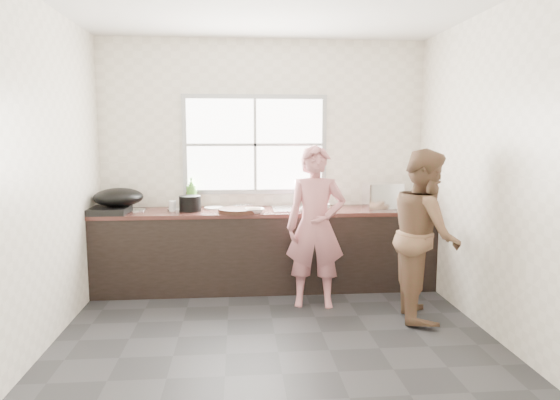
{
  "coord_description": "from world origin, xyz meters",
  "views": [
    {
      "loc": [
        -0.29,
        -4.0,
        1.68
      ],
      "look_at": [
        0.1,
        0.65,
        1.05
      ],
      "focal_mm": 32.0,
      "sensor_mm": 36.0,
      "label": 1
    }
  ],
  "objects": [
    {
      "name": "floor",
      "position": [
        0.0,
        0.0,
        -0.01
      ],
      "size": [
        3.6,
        3.2,
        0.01
      ],
      "primitive_type": "cube",
      "color": "#272729",
      "rests_on": "ground"
    },
    {
      "name": "wall_back",
      "position": [
        0.0,
        1.6,
        1.35
      ],
      "size": [
        3.6,
        0.01,
        2.7
      ],
      "primitive_type": "cube",
      "color": "silver",
      "rests_on": "ground"
    },
    {
      "name": "wall_left",
      "position": [
        -1.8,
        0.0,
        1.35
      ],
      "size": [
        0.01,
        3.2,
        2.7
      ],
      "primitive_type": "cube",
      "color": "beige",
      "rests_on": "ground"
    },
    {
      "name": "wall_right",
      "position": [
        1.8,
        0.0,
        1.35
      ],
      "size": [
        0.01,
        3.2,
        2.7
      ],
      "primitive_type": "cube",
      "color": "beige",
      "rests_on": "ground"
    },
    {
      "name": "wall_front",
      "position": [
        0.0,
        -1.6,
        1.35
      ],
      "size": [
        3.6,
        0.01,
        2.7
      ],
      "primitive_type": "cube",
      "color": "beige",
      "rests_on": "ground"
    },
    {
      "name": "cabinet",
      "position": [
        0.0,
        1.29,
        0.41
      ],
      "size": [
        3.6,
        0.62,
        0.82
      ],
      "primitive_type": "cube",
      "color": "black",
      "rests_on": "floor"
    },
    {
      "name": "countertop",
      "position": [
        0.0,
        1.29,
        0.84
      ],
      "size": [
        3.6,
        0.64,
        0.04
      ],
      "primitive_type": "cube",
      "color": "#3B1D18",
      "rests_on": "cabinet"
    },
    {
      "name": "sink",
      "position": [
        0.35,
        1.29,
        0.86
      ],
      "size": [
        0.55,
        0.45,
        0.02
      ],
      "primitive_type": "cube",
      "color": "silver",
      "rests_on": "countertop"
    },
    {
      "name": "faucet",
      "position": [
        0.35,
        1.49,
        1.01
      ],
      "size": [
        0.02,
        0.02,
        0.3
      ],
      "primitive_type": "cylinder",
      "color": "silver",
      "rests_on": "countertop"
    },
    {
      "name": "window_frame",
      "position": [
        -0.1,
        1.59,
        1.55
      ],
      "size": [
        1.6,
        0.05,
        1.1
      ],
      "primitive_type": "cube",
      "color": "#9EA0A5",
      "rests_on": "wall_back"
    },
    {
      "name": "window_glazing",
      "position": [
        -0.1,
        1.57,
        1.55
      ],
      "size": [
        1.5,
        0.01,
        1.0
      ],
      "primitive_type": "cube",
      "color": "white",
      "rests_on": "window_frame"
    },
    {
      "name": "woman",
      "position": [
        0.45,
        0.68,
        0.73
      ],
      "size": [
        0.58,
        0.43,
        1.46
      ],
      "primitive_type": "imported",
      "rotation": [
        0.0,
        0.0,
        -0.15
      ],
      "color": "#C3757A",
      "rests_on": "floor"
    },
    {
      "name": "person_side",
      "position": [
        1.39,
        0.29,
        0.77
      ],
      "size": [
        0.7,
        0.84,
        1.54
      ],
      "primitive_type": "imported",
      "rotation": [
        0.0,
        0.0,
        1.4
      ],
      "color": "brown",
      "rests_on": "floor"
    },
    {
      "name": "cutting_board",
      "position": [
        -0.3,
        1.13,
        0.88
      ],
      "size": [
        0.53,
        0.53,
        0.04
      ],
      "primitive_type": "cylinder",
      "rotation": [
        0.0,
        0.0,
        -0.36
      ],
      "color": "black",
      "rests_on": "countertop"
    },
    {
      "name": "cleaver",
      "position": [
        -0.24,
        1.36,
        0.9
      ],
      "size": [
        0.23,
        0.18,
        0.01
      ],
      "primitive_type": "cube",
      "rotation": [
        0.0,
        0.0,
        0.4
      ],
      "color": "#A3A5A9",
      "rests_on": "cutting_board"
    },
    {
      "name": "bowl_mince",
      "position": [
        -0.13,
        1.08,
        0.89
      ],
      "size": [
        0.22,
        0.22,
        0.05
      ],
      "primitive_type": "imported",
      "rotation": [
        0.0,
        0.0,
        0.11
      ],
      "color": "white",
      "rests_on": "countertop"
    },
    {
      "name": "bowl_crabs",
      "position": [
        0.53,
        1.11,
        0.89
      ],
      "size": [
        0.28,
        0.28,
        0.07
      ],
      "primitive_type": "imported",
      "rotation": [
        0.0,
        0.0,
        0.36
      ],
      "color": "silver",
      "rests_on": "countertop"
    },
    {
      "name": "bowl_held",
      "position": [
        0.4,
        1.08,
        0.89
      ],
      "size": [
        0.25,
        0.25,
        0.06
      ],
      "primitive_type": "imported",
      "rotation": [
        0.0,
        0.0,
        -0.44
      ],
      "color": "silver",
      "rests_on": "countertop"
    },
    {
      "name": "black_pot",
      "position": [
        -0.8,
        1.25,
        0.94
      ],
      "size": [
        0.28,
        0.28,
        0.16
      ],
      "primitive_type": "cylinder",
      "rotation": [
        0.0,
        0.0,
        -0.29
      ],
      "color": "black",
      "rests_on": "countertop"
    },
    {
      "name": "plate_food",
      "position": [
        -0.56,
        1.41,
        0.87
      ],
      "size": [
        0.27,
        0.27,
        0.02
      ],
      "primitive_type": "cylinder",
      "rotation": [
        0.0,
        0.0,
        -0.42
      ],
      "color": "white",
      "rests_on": "countertop"
    },
    {
      "name": "bottle_green",
      "position": [
        -0.81,
        1.52,
        1.03
      ],
      "size": [
        0.16,
        0.16,
        0.34
      ],
      "primitive_type": "imported",
      "rotation": [
        0.0,
        0.0,
        0.3
      ],
      "color": "#498F2E",
      "rests_on": "countertop"
    },
    {
      "name": "bottle_brown_tall",
      "position": [
        -0.79,
        1.52,
        0.95
      ],
      "size": [
        0.09,
        0.1,
        0.19
      ],
      "primitive_type": "imported",
      "rotation": [
        0.0,
        0.0,
        0.13
      ],
      "color": "#4D3213",
      "rests_on": "countertop"
    },
    {
      "name": "bottle_brown_short",
      "position": [
        -0.85,
        1.52,
        0.95
      ],
      "size": [
        0.15,
        0.15,
        0.18
      ],
      "primitive_type": "imported",
      "rotation": [
        0.0,
        0.0,
        0.08
      ],
      "color": "#4D2B13",
      "rests_on": "countertop"
    },
    {
      "name": "glass_jar",
      "position": [
        -0.99,
        1.28,
        0.91
      ],
      "size": [
        0.08,
        0.08,
        0.11
      ],
      "primitive_type": "cylinder",
      "rotation": [
        0.0,
        0.0,
        -0.11
      ],
      "color": "silver",
      "rests_on": "countertop"
    },
    {
      "name": "burner",
      "position": [
        -1.63,
        1.18,
        0.89
      ],
      "size": [
        0.42,
        0.42,
        0.06
      ],
      "primitive_type": "cube",
      "rotation": [
        0.0,
        0.0,
        -0.01
      ],
      "color": "black",
      "rests_on": "countertop"
    },
    {
      "name": "wok",
      "position": [
        -1.54,
        1.26,
        1.02
      ],
      "size": [
        0.59,
        0.59,
        0.19
      ],
      "primitive_type": "ellipsoid",
      "rotation": [
        0.0,
        0.0,
        0.19
      ],
      "color": "black",
      "rests_on": "burner"
    },
    {
      "name": "dish_rack",
      "position": [
        1.26,
        1.22,
        1.0
      ],
      "size": [
        0.39,
        0.29,
        0.28
      ],
      "primitive_type": "cube",
      "rotation": [
        0.0,
        0.0,
        0.06
      ],
      "color": "silver",
      "rests_on": "countertop"
    },
    {
      "name": "pot_lid_left",
      "position": [
        -1.39,
        1.35,
        0.87
      ],
      "size": [
        0.29,
        0.29,
        0.01
      ],
      "primitive_type": "cylinder",
      "rotation": [
        0.0,
        0.0,
        0.37
      ],
      "color": "silver",
      "rests_on": "countertop"
    },
    {
      "name": "pot_lid_right",
      "position": [
        -0.92,
        1.39,
        0.87
      ],
      "size": [
        0.32,
        0.32,
        0.01
      ],
      "primitive_type": "cylinder",
      "rotation": [
        0.0,
        0.0,
        -0.17
      ],
      "color": "silver",
      "rests_on": "countertop"
    }
  ]
}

